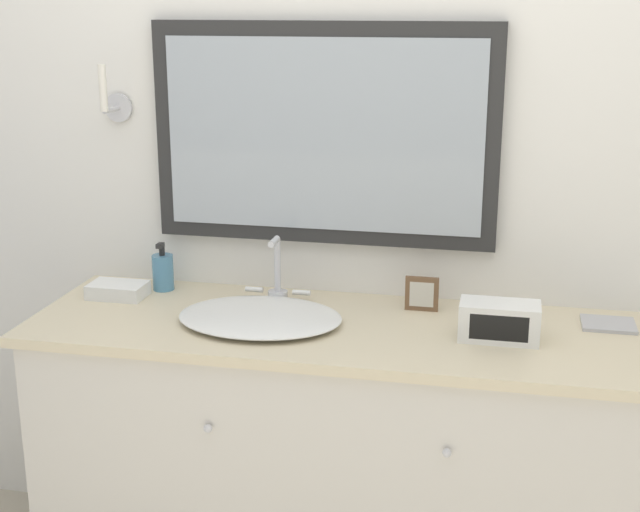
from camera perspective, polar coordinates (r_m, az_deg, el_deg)
The scene contains 8 objects.
wall_back at distance 2.73m, azimuth 2.86°, elevation 6.10°, with size 8.00×0.18×2.55m.
vanity_counter at distance 2.71m, azimuth 1.54°, elevation -12.99°, with size 1.81×0.59×0.86m.
sink_basin at distance 2.55m, azimuth -3.82°, elevation -3.81°, with size 0.47×0.41×0.21m.
soap_bottle at distance 2.86m, azimuth -10.02°, elevation -0.98°, with size 0.07×0.07×0.16m.
appliance_box at distance 2.46m, azimuth 11.40°, elevation -4.12°, with size 0.21×0.11×0.10m.
picture_frame at distance 2.65m, azimuth 6.53°, elevation -2.42°, with size 0.10×0.01×0.10m.
hand_towel_near_sink at distance 2.83m, azimuth -12.81°, elevation -2.15°, with size 0.17×0.11×0.04m.
metal_tray at distance 2.65m, azimuth 17.97°, elevation -4.17°, with size 0.15×0.12×0.01m.
Camera 1 is at (0.43, -2.04, 1.75)m, focal length 50.00 mm.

